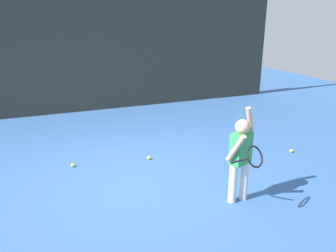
{
  "coord_description": "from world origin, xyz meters",
  "views": [
    {
      "loc": [
        -1.24,
        -4.57,
        2.49
      ],
      "look_at": [
        0.62,
        0.08,
        0.85
      ],
      "focal_mm": 35.57,
      "sensor_mm": 36.0,
      "label": 1
    }
  ],
  "objects_px": {
    "tennis_ball_2": "(291,151)",
    "tennis_ball_3": "(73,165)",
    "tennis_player": "(241,154)",
    "tennis_ball_1": "(149,158)"
  },
  "relations": [
    {
      "from": "tennis_player",
      "to": "tennis_ball_2",
      "type": "distance_m",
      "value": 2.36
    },
    {
      "from": "tennis_ball_2",
      "to": "tennis_ball_3",
      "type": "distance_m",
      "value": 4.1
    },
    {
      "from": "tennis_ball_3",
      "to": "tennis_ball_2",
      "type": "bearing_deg",
      "value": -12.67
    },
    {
      "from": "tennis_ball_1",
      "to": "tennis_player",
      "type": "bearing_deg",
      "value": -68.92
    },
    {
      "from": "tennis_ball_2",
      "to": "tennis_ball_3",
      "type": "height_order",
      "value": "same"
    },
    {
      "from": "tennis_player",
      "to": "tennis_ball_3",
      "type": "bearing_deg",
      "value": 115.67
    },
    {
      "from": "tennis_player",
      "to": "tennis_ball_1",
      "type": "bearing_deg",
      "value": 91.6
    },
    {
      "from": "tennis_ball_1",
      "to": "tennis_ball_3",
      "type": "bearing_deg",
      "value": 171.79
    },
    {
      "from": "tennis_ball_1",
      "to": "tennis_ball_2",
      "type": "bearing_deg",
      "value": -14.85
    },
    {
      "from": "tennis_ball_2",
      "to": "tennis_ball_3",
      "type": "bearing_deg",
      "value": 167.33
    }
  ]
}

